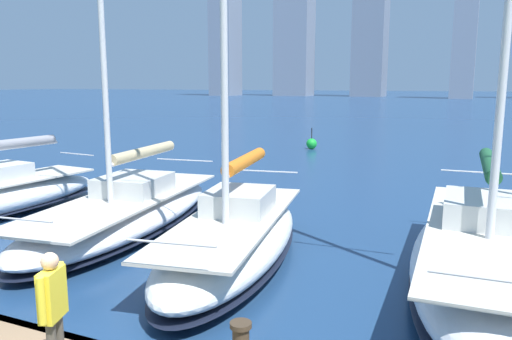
{
  "coord_description": "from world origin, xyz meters",
  "views": [
    {
      "loc": [
        -5.28,
        3.79,
        4.26
      ],
      "look_at": [
        -0.47,
        -7.05,
        2.2
      ],
      "focal_mm": 35.0,
      "sensor_mm": 36.0,
      "label": 1
    }
  ],
  "objects_px": {
    "sailboat_orange": "(234,235)",
    "sailboat_tan": "(126,210)",
    "sailboat_forest": "(485,254)",
    "person_yellow_shirt": "(53,303)",
    "channel_buoy": "(312,144)"
  },
  "relations": [
    {
      "from": "sailboat_orange",
      "to": "channel_buoy",
      "type": "bearing_deg",
      "value": -77.26
    },
    {
      "from": "sailboat_forest",
      "to": "sailboat_orange",
      "type": "relative_size",
      "value": 0.86
    },
    {
      "from": "sailboat_forest",
      "to": "sailboat_orange",
      "type": "bearing_deg",
      "value": 9.14
    },
    {
      "from": "person_yellow_shirt",
      "to": "sailboat_forest",
      "type": "bearing_deg",
      "value": -126.24
    },
    {
      "from": "sailboat_forest",
      "to": "sailboat_tan",
      "type": "bearing_deg",
      "value": -2.03
    },
    {
      "from": "sailboat_forest",
      "to": "sailboat_orange",
      "type": "height_order",
      "value": "sailboat_orange"
    },
    {
      "from": "sailboat_forest",
      "to": "sailboat_orange",
      "type": "distance_m",
      "value": 5.55
    },
    {
      "from": "sailboat_tan",
      "to": "person_yellow_shirt",
      "type": "height_order",
      "value": "sailboat_tan"
    },
    {
      "from": "sailboat_tan",
      "to": "channel_buoy",
      "type": "relative_size",
      "value": 8.74
    },
    {
      "from": "person_yellow_shirt",
      "to": "sailboat_orange",
      "type": "bearing_deg",
      "value": -85.59
    },
    {
      "from": "sailboat_forest",
      "to": "sailboat_tan",
      "type": "relative_size",
      "value": 0.85
    },
    {
      "from": "sailboat_orange",
      "to": "sailboat_tan",
      "type": "distance_m",
      "value": 4.35
    },
    {
      "from": "sailboat_orange",
      "to": "channel_buoy",
      "type": "distance_m",
      "value": 21.58
    },
    {
      "from": "channel_buoy",
      "to": "sailboat_orange",
      "type": "bearing_deg",
      "value": 102.74
    },
    {
      "from": "sailboat_tan",
      "to": "person_yellow_shirt",
      "type": "distance_m",
      "value": 8.61
    }
  ]
}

